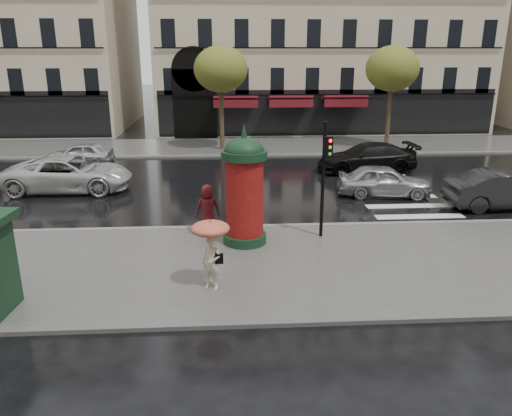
{
  "coord_description": "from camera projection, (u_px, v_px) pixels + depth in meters",
  "views": [
    {
      "loc": [
        -1.75,
        -14.58,
        6.5
      ],
      "look_at": [
        -0.77,
        1.5,
        1.3
      ],
      "focal_mm": 35.0,
      "sensor_mm": 36.0,
      "label": 1
    }
  ],
  "objects": [
    {
      "name": "near_kerb",
      "position": [
        274.0,
        226.0,
        18.78
      ],
      "size": [
        90.0,
        0.25,
        0.14
      ],
      "primitive_type": "cube",
      "color": "slate",
      "rests_on": "ground"
    },
    {
      "name": "woman_red",
      "position": [
        252.0,
        218.0,
        17.02
      ],
      "size": [
        1.03,
        0.99,
        1.67
      ],
      "primitive_type": "imported",
      "rotation": [
        0.0,
        0.0,
        3.8
      ],
      "color": "red",
      "rests_on": "near_sidewalk"
    },
    {
      "name": "car_silver",
      "position": [
        384.0,
        181.0,
        22.71
      ],
      "size": [
        4.38,
        2.23,
        1.43
      ],
      "primitive_type": "imported",
      "rotation": [
        0.0,
        0.0,
        1.44
      ],
      "color": "#ACACB1",
      "rests_on": "ground"
    },
    {
      "name": "traffic_light",
      "position": [
        325.0,
        169.0,
        16.9
      ],
      "size": [
        0.31,
        0.4,
        4.04
      ],
      "color": "black",
      "rests_on": "near_sidewalk"
    },
    {
      "name": "near_sidewalk",
      "position": [
        285.0,
        265.0,
        15.46
      ],
      "size": [
        90.0,
        7.0,
        0.12
      ],
      "primitive_type": "cube",
      "color": "#474744",
      "rests_on": "ground"
    },
    {
      "name": "car_white",
      "position": [
        69.0,
        174.0,
        23.49
      ],
      "size": [
        5.87,
        2.76,
        1.62
      ],
      "primitive_type": "imported",
      "rotation": [
        0.0,
        0.0,
        1.56
      ],
      "color": "#BDBDBD",
      "rests_on": "ground"
    },
    {
      "name": "man_burgundy",
      "position": [
        208.0,
        209.0,
        17.78
      ],
      "size": [
        0.95,
        0.71,
        1.77
      ],
      "primitive_type": "imported",
      "rotation": [
        0.0,
        0.0,
        3.32
      ],
      "color": "#561116",
      "rests_on": "near_sidewalk"
    },
    {
      "name": "zebra_crossing",
      "position": [
        379.0,
        181.0,
        25.41
      ],
      "size": [
        3.6,
        11.75,
        0.01
      ],
      "primitive_type": "cube",
      "color": "silver",
      "rests_on": "ground"
    },
    {
      "name": "far_kerb",
      "position": [
        254.0,
        155.0,
        31.13
      ],
      "size": [
        90.0,
        0.25,
        0.14
      ],
      "primitive_type": "cube",
      "color": "slate",
      "rests_on": "ground"
    },
    {
      "name": "far_sidewalk",
      "position": [
        252.0,
        146.0,
        33.98
      ],
      "size": [
        90.0,
        6.0,
        0.12
      ],
      "primitive_type": "cube",
      "color": "#474744",
      "rests_on": "ground"
    },
    {
      "name": "tree_far_right",
      "position": [
        392.0,
        69.0,
        31.98
      ],
      "size": [
        3.4,
        3.4,
        6.64
      ],
      "color": "#38281C",
      "rests_on": "ground"
    },
    {
      "name": "car_black",
      "position": [
        367.0,
        158.0,
        27.17
      ],
      "size": [
        5.44,
        2.44,
        1.55
      ],
      "primitive_type": "imported",
      "rotation": [
        0.0,
        0.0,
        -1.52
      ],
      "color": "black",
      "rests_on": "ground"
    },
    {
      "name": "car_far_silver",
      "position": [
        80.0,
        154.0,
        28.82
      ],
      "size": [
        3.87,
        1.77,
        1.29
      ],
      "primitive_type": "imported",
      "rotation": [
        0.0,
        0.0,
        -1.64
      ],
      "color": "silver",
      "rests_on": "ground"
    },
    {
      "name": "woman_umbrella",
      "position": [
        211.0,
        244.0,
        13.48
      ],
      "size": [
        1.05,
        1.05,
        2.01
      ],
      "color": "beige",
      "rests_on": "near_sidewalk"
    },
    {
      "name": "car_darkgrey",
      "position": [
        505.0,
        190.0,
        20.93
      ],
      "size": [
        4.85,
        1.74,
        1.59
      ],
      "primitive_type": "imported",
      "rotation": [
        0.0,
        0.0,
        1.58
      ],
      "color": "black",
      "rests_on": "ground"
    },
    {
      "name": "tree_far_left",
      "position": [
        221.0,
        70.0,
        31.35
      ],
      "size": [
        3.4,
        3.4,
        6.64
      ],
      "color": "#38281C",
      "rests_on": "ground"
    },
    {
      "name": "ground",
      "position": [
        283.0,
        261.0,
        15.95
      ],
      "size": [
        160.0,
        160.0,
        0.0
      ],
      "primitive_type": "plane",
      "color": "black",
      "rests_on": "ground"
    },
    {
      "name": "morris_column",
      "position": [
        244.0,
        187.0,
        16.57
      ],
      "size": [
        1.52,
        1.52,
        4.08
      ],
      "color": "black",
      "rests_on": "near_sidewalk"
    }
  ]
}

